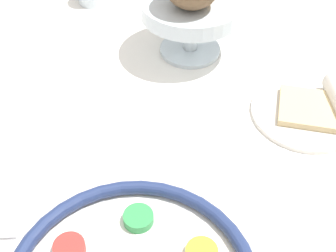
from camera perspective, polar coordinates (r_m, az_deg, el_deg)
name	(u,v)px	position (r m, az deg, el deg)	size (l,w,h in m)	color
fruit_stand	(192,12)	(0.91, 2.89, 13.75)	(0.20, 0.20, 0.12)	silver
bread_plate	(307,111)	(0.85, 16.54, 1.72)	(0.19, 0.19, 0.02)	silver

